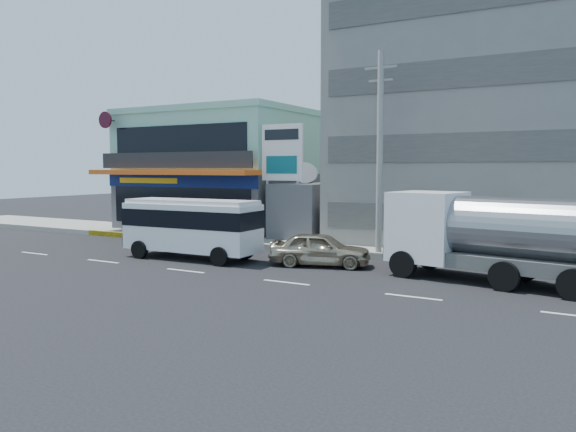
% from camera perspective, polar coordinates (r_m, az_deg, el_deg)
% --- Properties ---
extents(ground, '(120.00, 120.00, 0.00)m').
position_cam_1_polar(ground, '(24.61, -10.39, -5.50)').
color(ground, black).
rests_on(ground, ground).
extents(sidewalk, '(70.00, 5.00, 0.30)m').
position_cam_1_polar(sidewalk, '(30.27, 8.77, -3.25)').
color(sidewalk, gray).
rests_on(sidewalk, ground).
extents(shop_building, '(12.40, 11.70, 8.00)m').
position_cam_1_polar(shop_building, '(40.14, -6.48, 4.27)').
color(shop_building, '#4E4D53').
rests_on(shop_building, ground).
extents(concrete_building, '(16.00, 12.00, 14.00)m').
position_cam_1_polar(concrete_building, '(34.11, 20.26, 8.95)').
color(concrete_building, gray).
rests_on(concrete_building, ground).
extents(gap_structure, '(3.00, 6.00, 3.50)m').
position_cam_1_polar(gap_structure, '(34.39, 2.48, 0.45)').
color(gap_structure, '#4E4D53').
rests_on(gap_structure, ground).
extents(satellite_dish, '(1.50, 1.50, 0.15)m').
position_cam_1_polar(satellite_dish, '(33.41, 1.71, 3.46)').
color(satellite_dish, slate).
rests_on(satellite_dish, gap_structure).
extents(billboard, '(2.60, 0.18, 6.90)m').
position_cam_1_polar(billboard, '(32.07, -0.58, 5.82)').
color(billboard, gray).
rests_on(billboard, ground).
extents(utility_pole_near, '(1.60, 0.30, 10.00)m').
position_cam_1_polar(utility_pole_near, '(27.67, 9.31, 6.36)').
color(utility_pole_near, '#999993').
rests_on(utility_pole_near, ground).
extents(minibus, '(6.98, 2.62, 2.89)m').
position_cam_1_polar(minibus, '(27.53, -9.76, -0.77)').
color(minibus, white).
rests_on(minibus, ground).
extents(sedan, '(4.85, 3.02, 1.54)m').
position_cam_1_polar(sedan, '(25.34, 3.29, -3.37)').
color(sedan, tan).
rests_on(sedan, ground).
extents(tanker_truck, '(9.00, 4.06, 3.43)m').
position_cam_1_polar(tanker_truck, '(22.89, 20.02, -1.84)').
color(tanker_truck, white).
rests_on(tanker_truck, ground).
extents(motorcycle_rider, '(2.02, 1.32, 2.44)m').
position_cam_1_polar(motorcycle_rider, '(32.94, -9.73, -1.46)').
color(motorcycle_rider, '#5A0C17').
rests_on(motorcycle_rider, ground).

